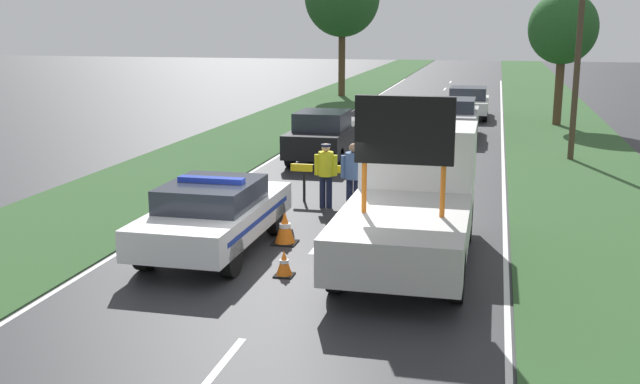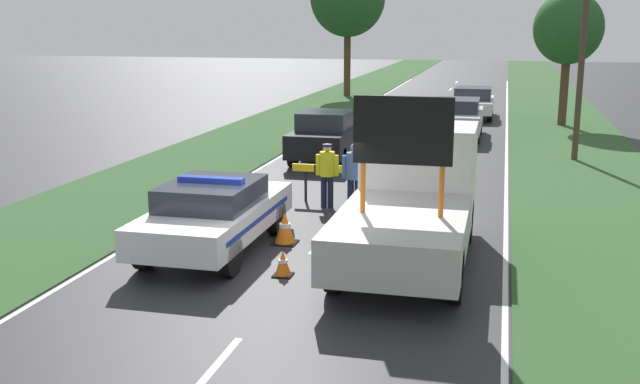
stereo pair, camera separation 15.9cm
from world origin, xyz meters
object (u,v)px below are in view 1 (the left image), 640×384
(police_car, at_px, (215,214))
(police_officer, at_px, (326,170))
(road_barrier, at_px, (358,173))
(traffic_cone_centre_front, at_px, (285,228))
(work_truck, at_px, (412,198))
(pedestrian_civilian, at_px, (353,173))
(queued_car_sedan_silver, at_px, (453,117))
(roadside_tree_near_right, at_px, (563,29))
(queued_car_sedan_black, at_px, (323,136))
(queued_car_van_white, at_px, (468,102))
(traffic_cone_near_police, at_px, (284,263))
(utility_pole, at_px, (577,63))

(police_car, distance_m, police_officer, 4.27)
(road_barrier, bearing_deg, traffic_cone_centre_front, -109.81)
(police_car, bearing_deg, road_barrier, 69.52)
(road_barrier, height_order, police_officer, police_officer)
(police_car, distance_m, work_truck, 3.95)
(pedestrian_civilian, distance_m, queued_car_sedan_silver, 12.90)
(queued_car_sedan_silver, height_order, roadside_tree_near_right, roadside_tree_near_right)
(police_car, bearing_deg, police_officer, 75.16)
(road_barrier, height_order, pedestrian_civilian, pedestrian_civilian)
(pedestrian_civilian, relative_size, traffic_cone_centre_front, 2.50)
(road_barrier, distance_m, police_officer, 0.90)
(queued_car_sedan_black, distance_m, queued_car_van_white, 13.55)
(police_car, height_order, work_truck, work_truck)
(queued_car_sedan_silver, relative_size, roadside_tree_near_right, 0.76)
(traffic_cone_near_police, relative_size, utility_pole, 0.08)
(roadside_tree_near_right, bearing_deg, queued_car_sedan_silver, -131.77)
(traffic_cone_centre_front, bearing_deg, pedestrian_civilian, 72.09)
(police_officer, distance_m, roadside_tree_near_right, 18.82)
(traffic_cone_near_police, bearing_deg, queued_car_sedan_black, 99.46)
(police_car, xyz_separation_m, traffic_cone_centre_front, (1.23, 0.80, -0.44))
(traffic_cone_centre_front, distance_m, queued_car_van_white, 22.53)
(work_truck, height_order, queued_car_sedan_silver, work_truck)
(police_officer, xyz_separation_m, traffic_cone_centre_front, (-0.15, -3.23, -0.62))
(road_barrier, xyz_separation_m, police_officer, (-0.70, -0.54, 0.14))
(pedestrian_civilian, bearing_deg, queued_car_van_white, 112.18)
(road_barrier, distance_m, traffic_cone_centre_front, 3.89)
(pedestrian_civilian, bearing_deg, police_car, -92.71)
(pedestrian_civilian, distance_m, traffic_cone_near_police, 4.88)
(pedestrian_civilian, xyz_separation_m, utility_pole, (5.79, 8.75, 2.21))
(queued_car_van_white, bearing_deg, traffic_cone_centre_front, 82.70)
(work_truck, distance_m, queued_car_sedan_black, 10.49)
(pedestrian_civilian, height_order, roadside_tree_near_right, roadside_tree_near_right)
(roadside_tree_near_right, bearing_deg, police_officer, -111.30)
(work_truck, distance_m, traffic_cone_centre_front, 2.79)
(queued_car_sedan_silver, distance_m, utility_pole, 6.29)
(police_car, distance_m, queued_car_sedan_silver, 16.85)
(utility_pole, bearing_deg, traffic_cone_centre_front, -120.08)
(road_barrier, relative_size, queued_car_van_white, 0.81)
(police_officer, relative_size, queued_car_sedan_black, 0.40)
(work_truck, bearing_deg, traffic_cone_centre_front, -4.36)
(queued_car_sedan_silver, bearing_deg, police_car, 77.12)
(traffic_cone_centre_front, xyz_separation_m, roadside_tree_near_right, (6.88, 20.50, 3.90))
(work_truck, relative_size, traffic_cone_near_police, 11.80)
(traffic_cone_near_police, bearing_deg, utility_pole, 65.57)
(road_barrier, xyz_separation_m, traffic_cone_centre_front, (-0.85, -3.77, -0.48))
(police_officer, xyz_separation_m, utility_pole, (6.56, 8.34, 2.25))
(traffic_cone_near_police, height_order, roadside_tree_near_right, roadside_tree_near_right)
(police_officer, relative_size, traffic_cone_centre_front, 2.36)
(traffic_cone_near_police, bearing_deg, work_truck, 39.93)
(work_truck, xyz_separation_m, road_barrier, (-1.81, 3.99, -0.35))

